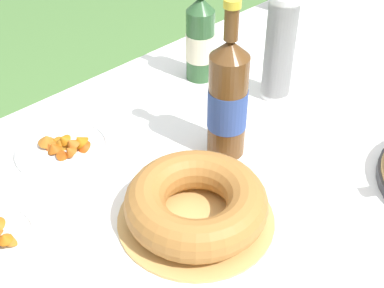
% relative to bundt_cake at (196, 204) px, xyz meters
% --- Properties ---
extents(garden_table, '(1.70, 1.10, 0.75)m').
position_rel_bundt_cake_xyz_m(garden_table, '(0.36, 0.01, -0.11)').
color(garden_table, brown).
rests_on(garden_table, ground_plane).
extents(tablecloth, '(1.71, 1.11, 0.10)m').
position_rel_bundt_cake_xyz_m(tablecloth, '(0.36, 0.01, -0.06)').
color(tablecloth, white).
rests_on(tablecloth, garden_table).
extents(bundt_cake, '(0.30, 0.30, 0.08)m').
position_rel_bundt_cake_xyz_m(bundt_cake, '(0.00, 0.00, 0.00)').
color(bundt_cake, tan).
rests_on(bundt_cake, tablecloth).
extents(cup_stack, '(0.07, 0.07, 0.27)m').
position_rel_bundt_cake_xyz_m(cup_stack, '(0.45, 0.17, 0.09)').
color(cup_stack, white).
rests_on(cup_stack, tablecloth).
extents(cider_bottle_green, '(0.08, 0.08, 0.30)m').
position_rel_bundt_cake_xyz_m(cider_bottle_green, '(0.38, 0.37, 0.07)').
color(cider_bottle_green, '#2D562D').
rests_on(cider_bottle_green, tablecloth).
extents(cider_bottle_amber, '(0.08, 0.08, 0.35)m').
position_rel_bundt_cake_xyz_m(cider_bottle_amber, '(0.20, 0.10, 0.09)').
color(cider_bottle_amber, brown).
rests_on(cider_bottle_amber, tablecloth).
extents(snack_plate_far, '(0.21, 0.21, 0.05)m').
position_rel_bundt_cake_xyz_m(snack_plate_far, '(-0.06, 0.35, -0.03)').
color(snack_plate_far, white).
rests_on(snack_plate_far, tablecloth).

